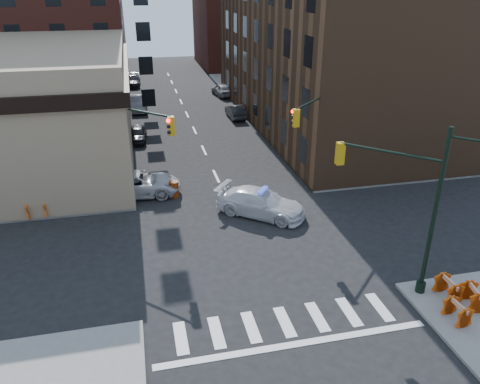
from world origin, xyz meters
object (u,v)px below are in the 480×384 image
parked_car_enear (235,111)px  pedestrian_a (102,178)px  barrel_bank (174,189)px  police_car (261,203)px  pedestrian_b (33,203)px  pickup (137,184)px  parked_car_wfar (139,103)px  barricade_nw_a (81,194)px  parked_car_wnear (137,134)px  barricade_se_a (473,297)px  barrel_road (247,207)px

parked_car_enear → pedestrian_a: 21.03m
barrel_bank → police_car: bearing=-37.5°
pedestrian_b → barrel_bank: pedestrian_b is taller
police_car → pickup: police_car is taller
parked_car_wfar → parked_car_enear: bearing=-27.8°
pickup → barricade_nw_a: (-3.70, -0.49, -0.20)m
parked_car_wnear → police_car: bearing=-62.5°
barrel_bank → barricade_se_a: bearing=-51.4°
pedestrian_a → barricade_se_a: size_ratio=1.41×
pickup → barricade_nw_a: pickup is taller
parked_car_wfar → barrel_bank: (1.59, -23.84, -0.26)m
parked_car_enear → barrel_road: (-4.07, -21.98, -0.24)m
pickup → barrel_bank: bearing=-105.7°
pedestrian_b → barrel_road: pedestrian_b is taller
pedestrian_a → barrel_bank: size_ratio=1.61×
barricade_se_a → barricade_nw_a: size_ratio=1.04×
parked_car_wnear → pedestrian_b: pedestrian_b is taller
parked_car_wnear → pedestrian_a: 11.17m
parked_car_wfar → parked_car_enear: parked_car_wfar is taller
parked_car_wnear → barrel_bank: 12.95m
pedestrian_b → barricade_se_a: bearing=-62.9°
barrel_bank → parked_car_wfar: bearing=93.8°
pickup → parked_car_wnear: bearing=4.2°
police_car → parked_car_wfar: bearing=51.6°
barrel_bank → barricade_se_a: (11.85, -14.83, 0.07)m
barrel_bank → pedestrian_a: bearing=157.7°
police_car → barricade_se_a: 12.92m
police_car → barrel_road: police_car is taller
pickup → pedestrian_b: (-6.33, -1.98, 0.17)m
pedestrian_a → barrel_bank: bearing=-1.7°
parked_car_wfar → barricade_nw_a: size_ratio=4.00×
parked_car_wnear → barrel_road: size_ratio=4.38×
barrel_bank → pedestrian_b: bearing=-173.1°
pedestrian_a → pedestrian_b: (-4.02, -2.98, -0.08)m
pedestrian_b → barrel_road: (12.95, -2.46, -0.53)m
pickup → barrel_road: bearing=-118.3°
parked_car_wnear → parked_car_wfar: size_ratio=0.80×
barrel_road → barricade_nw_a: size_ratio=0.73×
pedestrian_b → barrel_bank: bearing=-22.2°
parked_car_wfar → pedestrian_a: bearing=-97.3°
parked_car_wnear → pedestrian_b: (-6.63, -13.83, 0.31)m
pedestrian_a → barrel_bank: pedestrian_a is taller
parked_car_enear → barricade_nw_a: parked_car_enear is taller
police_car → barricade_nw_a: bearing=107.0°
barricade_se_a → parked_car_wnear: bearing=38.8°
parked_car_wfar → barricade_se_a: parked_car_wfar is taller
parked_car_enear → pedestrian_a: pedestrian_a is taller
parked_car_enear → barricade_se_a: (3.55, -33.30, -0.06)m
barrel_road → barricade_se_a: size_ratio=0.70×
pedestrian_a → barricade_nw_a: pedestrian_a is taller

